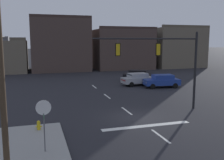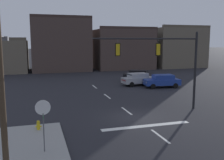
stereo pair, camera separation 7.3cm
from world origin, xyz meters
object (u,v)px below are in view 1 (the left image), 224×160
(car_lot_farside, at_px, (139,75))
(car_lot_middle, at_px, (162,81))
(stop_sign, at_px, (44,113))
(car_lot_nearside, at_px, (138,79))
(signal_mast_near_side, at_px, (166,57))
(fire_hydrant, at_px, (39,127))
(utility_pole, at_px, (1,62))

(car_lot_farside, bearing_deg, car_lot_middle, -81.67)
(stop_sign, bearing_deg, car_lot_middle, 46.46)
(stop_sign, bearing_deg, car_lot_nearside, 54.87)
(signal_mast_near_side, bearing_deg, stop_sign, -149.26)
(car_lot_nearside, distance_m, car_lot_farside, 3.49)
(stop_sign, distance_m, car_lot_farside, 25.44)
(stop_sign, relative_size, fire_hydrant, 3.77)
(car_lot_farside, height_order, fire_hydrant, car_lot_farside)
(signal_mast_near_side, bearing_deg, car_lot_nearside, 77.54)
(signal_mast_near_side, relative_size, car_lot_nearside, 1.90)
(signal_mast_near_side, height_order, car_lot_middle, signal_mast_near_side)
(stop_sign, relative_size, utility_pole, 0.31)
(utility_pole, bearing_deg, fire_hydrant, 74.79)
(car_lot_farside, bearing_deg, car_lot_nearside, -113.74)
(signal_mast_near_side, distance_m, stop_sign, 11.85)
(car_lot_nearside, bearing_deg, fire_hydrant, -131.66)
(stop_sign, distance_m, car_lot_nearside, 22.02)
(car_lot_middle, relative_size, utility_pole, 0.51)
(signal_mast_near_side, xyz_separation_m, car_lot_farside, (4.06, 15.23, -3.60))
(car_lot_middle, xyz_separation_m, car_lot_farside, (-0.81, 5.53, 0.00))
(utility_pole, bearing_deg, car_lot_farside, 55.45)
(car_lot_nearside, distance_m, car_lot_middle, 3.22)
(car_lot_nearside, bearing_deg, signal_mast_near_side, -102.46)
(utility_pole, bearing_deg, car_lot_nearside, 53.91)
(car_lot_farside, relative_size, utility_pole, 0.52)
(stop_sign, height_order, car_lot_farside, stop_sign)
(stop_sign, xyz_separation_m, car_lot_farside, (14.05, 21.17, -1.29))
(signal_mast_near_side, relative_size, car_lot_middle, 1.89)
(car_lot_nearside, xyz_separation_m, fire_hydrant, (-12.90, -14.49, -0.53))
(stop_sign, distance_m, fire_hydrant, 3.93)
(car_lot_middle, bearing_deg, car_lot_farside, 98.33)
(signal_mast_near_side, xyz_separation_m, fire_hydrant, (-10.24, -2.46, -4.13))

